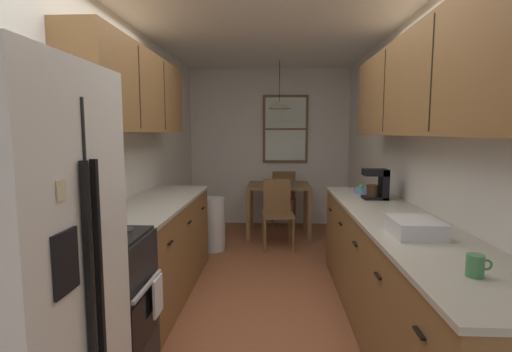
{
  "coord_description": "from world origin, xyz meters",
  "views": [
    {
      "loc": [
        0.09,
        -2.69,
        1.52
      ],
      "look_at": [
        -0.11,
        1.44,
        1.05
      ],
      "focal_mm": 26.68,
      "sensor_mm": 36.0,
      "label": 1
    }
  ],
  "objects_px": {
    "dining_table": "(279,193)",
    "storage_canister": "(117,210)",
    "trash_bin": "(213,224)",
    "table_serving_bowl": "(286,183)",
    "mug_by_coffeemaker": "(476,266)",
    "dish_rack": "(415,227)",
    "dining_chair_near": "(278,210)",
    "fruit_bowl": "(365,190)",
    "coffee_maker": "(378,183)",
    "microwave_over_range": "(61,107)",
    "refrigerator": "(9,290)",
    "stove_range": "(92,310)",
    "dining_chair_far": "(283,195)"
  },
  "relations": [
    {
      "from": "storage_canister",
      "to": "dining_table",
      "type": "bearing_deg",
      "value": 69.25
    },
    {
      "from": "fruit_bowl",
      "to": "coffee_maker",
      "type": "bearing_deg",
      "value": -83.84
    },
    {
      "from": "mug_by_coffeemaker",
      "to": "dish_rack",
      "type": "height_order",
      "value": "dish_rack"
    },
    {
      "from": "dining_chair_far",
      "to": "trash_bin",
      "type": "distance_m",
      "value": 1.69
    },
    {
      "from": "dining_chair_near",
      "to": "mug_by_coffeemaker",
      "type": "distance_m",
      "value": 3.46
    },
    {
      "from": "microwave_over_range",
      "to": "refrigerator",
      "type": "bearing_deg",
      "value": -78.58
    },
    {
      "from": "stove_range",
      "to": "mug_by_coffeemaker",
      "type": "bearing_deg",
      "value": -13.61
    },
    {
      "from": "dining_chair_near",
      "to": "mug_by_coffeemaker",
      "type": "bearing_deg",
      "value": -76.07
    },
    {
      "from": "coffee_maker",
      "to": "mug_by_coffeemaker",
      "type": "relative_size",
      "value": 2.54
    },
    {
      "from": "dining_chair_near",
      "to": "trash_bin",
      "type": "xyz_separation_m",
      "value": [
        -0.83,
        -0.17,
        -0.16
      ]
    },
    {
      "from": "coffee_maker",
      "to": "fruit_bowl",
      "type": "height_order",
      "value": "coffee_maker"
    },
    {
      "from": "dining_table",
      "to": "dish_rack",
      "type": "xyz_separation_m",
      "value": [
        0.79,
        -3.28,
        0.31
      ]
    },
    {
      "from": "dining_chair_near",
      "to": "dining_chair_far",
      "type": "height_order",
      "value": "same"
    },
    {
      "from": "stove_range",
      "to": "storage_canister",
      "type": "height_order",
      "value": "stove_range"
    },
    {
      "from": "stove_range",
      "to": "table_serving_bowl",
      "type": "xyz_separation_m",
      "value": [
        1.25,
        3.41,
        0.32
      ]
    },
    {
      "from": "dining_table",
      "to": "dining_chair_near",
      "type": "bearing_deg",
      "value": -91.89
    },
    {
      "from": "refrigerator",
      "to": "trash_bin",
      "type": "bearing_deg",
      "value": 85.52
    },
    {
      "from": "dining_chair_near",
      "to": "table_serving_bowl",
      "type": "bearing_deg",
      "value": 77.29
    },
    {
      "from": "dining_chair_far",
      "to": "stove_range",
      "type": "bearing_deg",
      "value": -106.69
    },
    {
      "from": "dining_table",
      "to": "trash_bin",
      "type": "relative_size",
      "value": 1.33
    },
    {
      "from": "storage_canister",
      "to": "trash_bin",
      "type": "bearing_deg",
      "value": 82.43
    },
    {
      "from": "dining_table",
      "to": "coffee_maker",
      "type": "bearing_deg",
      "value": -65.64
    },
    {
      "from": "dining_chair_near",
      "to": "dish_rack",
      "type": "relative_size",
      "value": 2.65
    },
    {
      "from": "dining_table",
      "to": "storage_canister",
      "type": "xyz_separation_m",
      "value": [
        -1.15,
        -3.05,
        0.35
      ]
    },
    {
      "from": "microwave_over_range",
      "to": "trash_bin",
      "type": "height_order",
      "value": "microwave_over_range"
    },
    {
      "from": "microwave_over_range",
      "to": "dining_chair_far",
      "type": "distance_m",
      "value": 4.45
    },
    {
      "from": "stove_range",
      "to": "fruit_bowl",
      "type": "height_order",
      "value": "stove_range"
    },
    {
      "from": "stove_range",
      "to": "coffee_maker",
      "type": "relative_size",
      "value": 3.9
    },
    {
      "from": "dining_chair_near",
      "to": "dining_chair_far",
      "type": "bearing_deg",
      "value": 85.53
    },
    {
      "from": "trash_bin",
      "to": "table_serving_bowl",
      "type": "relative_size",
      "value": 3.25
    },
    {
      "from": "dining_table",
      "to": "dish_rack",
      "type": "bearing_deg",
      "value": -76.45
    },
    {
      "from": "microwave_over_range",
      "to": "fruit_bowl",
      "type": "xyz_separation_m",
      "value": [
        2.13,
        1.82,
        -0.73
      ]
    },
    {
      "from": "dining_chair_far",
      "to": "storage_canister",
      "type": "height_order",
      "value": "storage_canister"
    },
    {
      "from": "dish_rack",
      "to": "coffee_maker",
      "type": "bearing_deg",
      "value": 84.86
    },
    {
      "from": "microwave_over_range",
      "to": "storage_canister",
      "type": "height_order",
      "value": "microwave_over_range"
    },
    {
      "from": "refrigerator",
      "to": "mug_by_coffeemaker",
      "type": "relative_size",
      "value": 16.18
    },
    {
      "from": "mug_by_coffeemaker",
      "to": "fruit_bowl",
      "type": "height_order",
      "value": "mug_by_coffeemaker"
    },
    {
      "from": "microwave_over_range",
      "to": "trash_bin",
      "type": "xyz_separation_m",
      "value": [
        0.41,
        2.68,
        -1.32
      ]
    },
    {
      "from": "fruit_bowl",
      "to": "table_serving_bowl",
      "type": "distance_m",
      "value": 1.77
    },
    {
      "from": "stove_range",
      "to": "fruit_bowl",
      "type": "distance_m",
      "value": 2.75
    },
    {
      "from": "dish_rack",
      "to": "table_serving_bowl",
      "type": "distance_m",
      "value": 3.29
    },
    {
      "from": "dining_table",
      "to": "storage_canister",
      "type": "bearing_deg",
      "value": -110.75
    },
    {
      "from": "microwave_over_range",
      "to": "coffee_maker",
      "type": "distance_m",
      "value": 2.69
    },
    {
      "from": "stove_range",
      "to": "dining_chair_far",
      "type": "height_order",
      "value": "stove_range"
    },
    {
      "from": "dining_chair_near",
      "to": "table_serving_bowl",
      "type": "relative_size",
      "value": 4.27
    },
    {
      "from": "fruit_bowl",
      "to": "dining_chair_far",
      "type": "bearing_deg",
      "value": 109.25
    },
    {
      "from": "table_serving_bowl",
      "to": "dining_table",
      "type": "bearing_deg",
      "value": 147.16
    },
    {
      "from": "mug_by_coffeemaker",
      "to": "dining_chair_near",
      "type": "bearing_deg",
      "value": 103.93
    },
    {
      "from": "dining_chair_near",
      "to": "mug_by_coffeemaker",
      "type": "relative_size",
      "value": 8.1
    },
    {
      "from": "dining_table",
      "to": "table_serving_bowl",
      "type": "distance_m",
      "value": 0.19
    }
  ]
}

